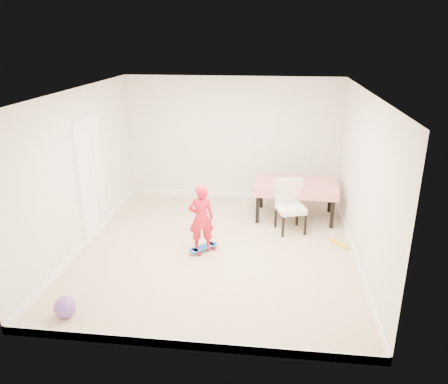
# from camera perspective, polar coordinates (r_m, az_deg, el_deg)

# --- Properties ---
(ground) EXTENTS (5.00, 5.00, 0.00)m
(ground) POSITION_cam_1_polar(r_m,az_deg,el_deg) (7.38, -0.96, -7.45)
(ground) COLOR tan
(ground) RESTS_ON ground
(ceiling) EXTENTS (4.50, 5.00, 0.04)m
(ceiling) POSITION_cam_1_polar(r_m,az_deg,el_deg) (6.60, -1.10, 12.85)
(ceiling) COLOR white
(ceiling) RESTS_ON wall_back
(wall_back) EXTENTS (4.50, 0.04, 2.60)m
(wall_back) POSITION_cam_1_polar(r_m,az_deg,el_deg) (9.25, 1.07, 6.88)
(wall_back) COLOR silver
(wall_back) RESTS_ON ground
(wall_front) EXTENTS (4.50, 0.04, 2.60)m
(wall_front) POSITION_cam_1_polar(r_m,az_deg,el_deg) (4.61, -5.24, -7.21)
(wall_front) COLOR silver
(wall_front) RESTS_ON ground
(wall_left) EXTENTS (0.04, 5.00, 2.60)m
(wall_left) POSITION_cam_1_polar(r_m,az_deg,el_deg) (7.50, -18.17, 2.72)
(wall_left) COLOR silver
(wall_left) RESTS_ON ground
(wall_right) EXTENTS (0.04, 5.00, 2.60)m
(wall_right) POSITION_cam_1_polar(r_m,az_deg,el_deg) (6.95, 17.52, 1.43)
(wall_right) COLOR silver
(wall_right) RESTS_ON ground
(door) EXTENTS (0.11, 0.94, 2.11)m
(door) POSITION_cam_1_polar(r_m,az_deg,el_deg) (7.84, -17.02, 1.46)
(door) COLOR white
(door) RESTS_ON ground
(baseboard_back) EXTENTS (4.50, 0.02, 0.12)m
(baseboard_back) POSITION_cam_1_polar(r_m,az_deg,el_deg) (9.62, 1.03, -0.31)
(baseboard_back) COLOR white
(baseboard_back) RESTS_ON ground
(baseboard_front) EXTENTS (4.50, 0.02, 0.12)m
(baseboard_front) POSITION_cam_1_polar(r_m,az_deg,el_deg) (5.29, -4.82, -19.29)
(baseboard_front) COLOR white
(baseboard_front) RESTS_ON ground
(baseboard_left) EXTENTS (0.02, 5.00, 0.12)m
(baseboard_left) POSITION_cam_1_polar(r_m,az_deg,el_deg) (7.95, -17.27, -5.84)
(baseboard_left) COLOR white
(baseboard_left) RESTS_ON ground
(baseboard_right) EXTENTS (0.02, 5.00, 0.12)m
(baseboard_right) POSITION_cam_1_polar(r_m,az_deg,el_deg) (7.42, 16.60, -7.68)
(baseboard_right) COLOR white
(baseboard_right) RESTS_ON ground
(dining_table) EXTENTS (1.61, 1.07, 0.73)m
(dining_table) POSITION_cam_1_polar(r_m,az_deg,el_deg) (8.58, 9.27, -0.98)
(dining_table) COLOR #A90C09
(dining_table) RESTS_ON ground
(dining_chair) EXTENTS (0.68, 0.73, 0.94)m
(dining_chair) POSITION_cam_1_polar(r_m,az_deg,el_deg) (7.92, 8.74, -1.94)
(dining_chair) COLOR white
(dining_chair) RESTS_ON ground
(skateboard) EXTENTS (0.53, 0.55, 0.08)m
(skateboard) POSITION_cam_1_polar(r_m,az_deg,el_deg) (7.30, -2.71, -7.43)
(skateboard) COLOR blue
(skateboard) RESTS_ON ground
(child) EXTENTS (0.47, 0.37, 1.13)m
(child) POSITION_cam_1_polar(r_m,az_deg,el_deg) (7.07, -2.98, -3.71)
(child) COLOR red
(child) RESTS_ON ground
(balloon) EXTENTS (0.28, 0.28, 0.28)m
(balloon) POSITION_cam_1_polar(r_m,az_deg,el_deg) (6.06, -20.06, -13.97)
(balloon) COLOR #7347AB
(balloon) RESTS_ON ground
(foam_toy) EXTENTS (0.29, 0.36, 0.06)m
(foam_toy) POSITION_cam_1_polar(r_m,az_deg,el_deg) (7.76, 14.75, -6.47)
(foam_toy) COLOR yellow
(foam_toy) RESTS_ON ground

